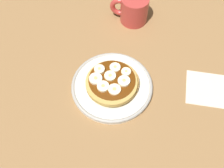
% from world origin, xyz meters
% --- Properties ---
extents(ground_plane, '(1.40, 1.40, 0.03)m').
position_xyz_m(ground_plane, '(0.00, 0.00, -0.01)').
color(ground_plane, olive).
extents(plate, '(0.23, 0.23, 0.02)m').
position_xyz_m(plate, '(0.00, 0.00, 0.01)').
color(plate, silver).
rests_on(plate, ground_plane).
extents(pancake_stack, '(0.14, 0.15, 0.03)m').
position_xyz_m(pancake_stack, '(-0.00, 0.00, 0.03)').
color(pancake_stack, '#B18442').
rests_on(pancake_stack, plate).
extents(banana_slice_0, '(0.03, 0.03, 0.01)m').
position_xyz_m(banana_slice_0, '(0.01, -0.01, 0.05)').
color(banana_slice_0, beige).
rests_on(banana_slice_0, pancake_stack).
extents(banana_slice_1, '(0.03, 0.03, 0.01)m').
position_xyz_m(banana_slice_1, '(-0.03, 0.00, 0.05)').
color(banana_slice_1, '#F0EEC6').
rests_on(banana_slice_1, pancake_stack).
extents(banana_slice_2, '(0.04, 0.04, 0.01)m').
position_xyz_m(banana_slice_2, '(0.04, 0.01, 0.05)').
color(banana_slice_2, '#F1E1C3').
rests_on(banana_slice_2, pancake_stack).
extents(banana_slice_3, '(0.03, 0.03, 0.01)m').
position_xyz_m(banana_slice_3, '(0.02, 0.03, 0.05)').
color(banana_slice_3, '#FAECC0').
rests_on(banana_slice_3, pancake_stack).
extents(banana_slice_4, '(0.03, 0.03, 0.01)m').
position_xyz_m(banana_slice_4, '(-0.01, 0.03, 0.05)').
color(banana_slice_4, beige).
rests_on(banana_slice_4, pancake_stack).
extents(banana_slice_5, '(0.03, 0.03, 0.01)m').
position_xyz_m(banana_slice_5, '(0.00, -0.04, 0.05)').
color(banana_slice_5, '#F1E7BC').
rests_on(banana_slice_5, pancake_stack).
extents(banana_slice_6, '(0.03, 0.03, 0.01)m').
position_xyz_m(banana_slice_6, '(0.04, -0.02, 0.05)').
color(banana_slice_6, '#FBE7B8').
rests_on(banana_slice_6, pancake_stack).
extents(banana_slice_7, '(0.03, 0.03, 0.01)m').
position_xyz_m(banana_slice_7, '(-0.03, -0.03, 0.05)').
color(banana_slice_7, '#F8EEBF').
rests_on(banana_slice_7, pancake_stack).
extents(coffee_mug, '(0.12, 0.09, 0.09)m').
position_xyz_m(coffee_mug, '(-0.01, -0.27, 0.05)').
color(coffee_mug, '#B23833').
rests_on(coffee_mug, ground_plane).
extents(napkin, '(0.12, 0.12, 0.00)m').
position_xyz_m(napkin, '(-0.26, -0.05, 0.00)').
color(napkin, beige).
rests_on(napkin, ground_plane).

